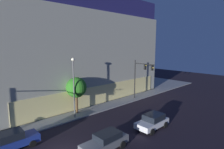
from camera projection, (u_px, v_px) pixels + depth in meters
modern_building at (56, 48)px, 40.33m from camera, size 30.99×31.88×18.28m
traffic_light_far_corner at (141, 73)px, 31.55m from camera, size 0.38×4.22×6.95m
street_lamp_sidewalk at (74, 80)px, 23.57m from camera, size 0.44×0.44×7.93m
sidewalk_tree at (76, 88)px, 25.37m from camera, size 2.86×2.86×5.11m
car_blue at (14, 140)px, 16.98m from camera, size 4.19×2.01×1.73m
car_grey at (106, 141)px, 16.77m from camera, size 4.71×2.05×1.61m
car_white at (153, 121)px, 21.25m from camera, size 4.30×2.21×1.66m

